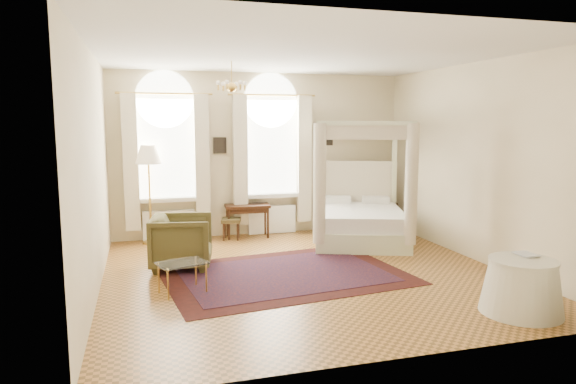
# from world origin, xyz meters

# --- Properties ---
(ground) EXTENTS (6.00, 6.00, 0.00)m
(ground) POSITION_xyz_m (0.00, 0.00, 0.00)
(ground) COLOR #AE7232
(ground) RESTS_ON ground
(room_walls) EXTENTS (6.00, 6.00, 6.00)m
(room_walls) POSITION_xyz_m (0.00, 0.00, 1.98)
(room_walls) COLOR #FAE7BE
(room_walls) RESTS_ON ground
(window_left) EXTENTS (1.62, 0.27, 3.29)m
(window_left) POSITION_xyz_m (-1.90, 2.87, 1.49)
(window_left) COLOR white
(window_left) RESTS_ON room_walls
(window_right) EXTENTS (1.62, 0.27, 3.29)m
(window_right) POSITION_xyz_m (0.20, 2.87, 1.49)
(window_right) COLOR white
(window_right) RESTS_ON room_walls
(chandelier) EXTENTS (0.51, 0.45, 0.50)m
(chandelier) POSITION_xyz_m (-0.90, 1.20, 2.91)
(chandelier) COLOR gold
(chandelier) RESTS_ON room_walls
(wall_pictures) EXTENTS (2.54, 0.03, 0.39)m
(wall_pictures) POSITION_xyz_m (0.09, 2.97, 1.89)
(wall_pictures) COLOR black
(wall_pictures) RESTS_ON room_walls
(canopy_bed) EXTENTS (2.34, 2.58, 2.34)m
(canopy_bed) POSITION_xyz_m (1.65, 1.70, 0.53)
(canopy_bed) COLOR beige
(canopy_bed) RESTS_ON ground
(nightstand) EXTENTS (0.47, 0.44, 0.57)m
(nightstand) POSITION_xyz_m (2.70, 2.70, 0.28)
(nightstand) COLOR #321B0D
(nightstand) RESTS_ON ground
(nightstand_lamp) EXTENTS (0.28, 0.28, 0.41)m
(nightstand_lamp) POSITION_xyz_m (2.67, 2.77, 0.84)
(nightstand_lamp) COLOR gold
(nightstand_lamp) RESTS_ON nightstand
(writing_desk) EXTENTS (0.92, 0.53, 0.67)m
(writing_desk) POSITION_xyz_m (-0.36, 2.70, 0.57)
(writing_desk) COLOR #321B0D
(writing_desk) RESTS_ON ground
(laptop) EXTENTS (0.32, 0.23, 0.02)m
(laptop) POSITION_xyz_m (-0.17, 2.79, 0.68)
(laptop) COLOR black
(laptop) RESTS_ON writing_desk
(stool) EXTENTS (0.45, 0.45, 0.42)m
(stool) POSITION_xyz_m (-0.71, 2.60, 0.35)
(stool) COLOR #4A401F
(stool) RESTS_ON ground
(armchair) EXTENTS (1.09, 1.07, 0.85)m
(armchair) POSITION_xyz_m (-1.80, 0.84, 0.43)
(armchair) COLOR #433D1C
(armchair) RESTS_ON ground
(coffee_table) EXTENTS (0.73, 0.61, 0.43)m
(coffee_table) POSITION_xyz_m (-1.89, -0.41, 0.39)
(coffee_table) COLOR white
(coffee_table) RESTS_ON ground
(floor_lamp) EXTENTS (0.49, 0.49, 1.89)m
(floor_lamp) POSITION_xyz_m (-2.25, 2.70, 1.61)
(floor_lamp) COLOR gold
(floor_lamp) RESTS_ON ground
(oriental_rug) EXTENTS (3.85, 2.97, 0.01)m
(oriental_rug) POSITION_xyz_m (-0.33, 0.01, 0.01)
(oriental_rug) COLOR #3D120E
(oriental_rug) RESTS_ON ground
(side_table) EXTENTS (0.98, 0.98, 0.67)m
(side_table) POSITION_xyz_m (2.03, -2.29, 0.33)
(side_table) COLOR silver
(side_table) RESTS_ON ground
(book) EXTENTS (0.21, 0.28, 0.03)m
(book) POSITION_xyz_m (2.09, -2.14, 0.68)
(book) COLOR black
(book) RESTS_ON side_table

